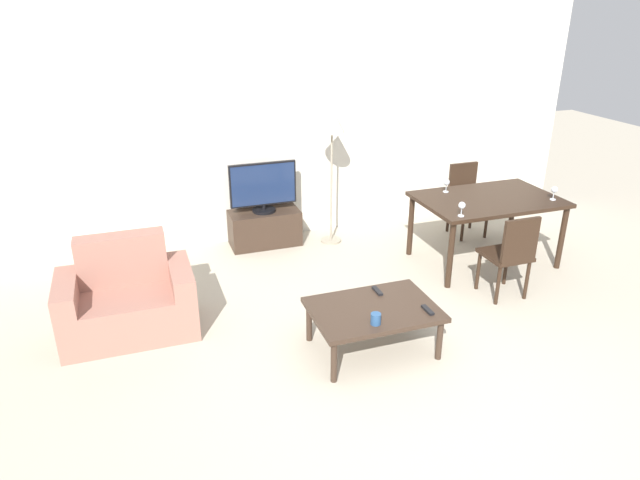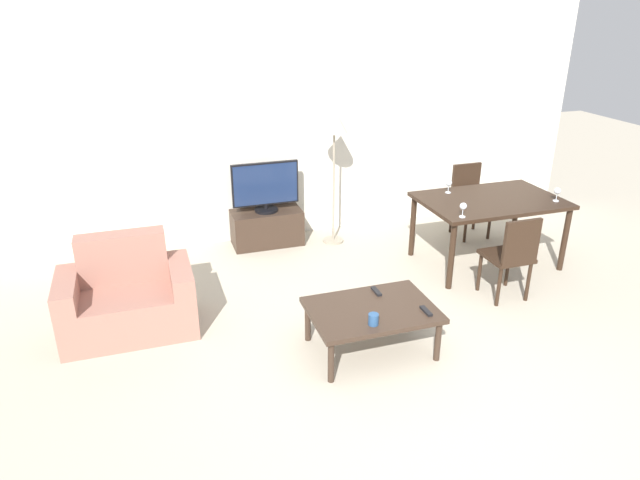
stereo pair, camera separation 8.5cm
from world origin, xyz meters
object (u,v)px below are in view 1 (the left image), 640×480
Objects in this scene: tv at (263,187)px; remote_primary at (377,291)px; dining_table at (488,204)px; coffee_table at (373,312)px; dining_chair_far at (466,195)px; dining_chair_near at (511,252)px; floor_lamp at (332,130)px; cup_white_near at (376,319)px; wine_glass_right at (554,190)px; wine_glass_center at (462,206)px; wine_glass_left at (446,183)px; remote_secondary at (428,310)px; tv_stand at (265,228)px; armchair at (127,301)px.

remote_primary is (0.44, -2.16, -0.30)m from tv.
dining_table is at bearing 29.02° from remote_primary.
coffee_table is at bearing -120.84° from remote_primary.
dining_chair_near is at bearing -108.05° from dining_chair_far.
floor_lamp is 10.44× the size of remote_primary.
dining_chair_near is at bearing 20.39° from cup_white_near.
wine_glass_right reaches higher than dining_chair_near.
dining_chair_near is at bearing 13.77° from coffee_table.
tv is at bearing 94.76° from cup_white_near.
dining_chair_far is (2.39, -0.44, -0.23)m from tv.
wine_glass_center is at bearing -146.42° from dining_table.
dining_chair_near is at bearing -86.17° from wine_glass_left.
dining_table is 0.84m from dining_chair_far.
floor_lamp is at bearing 88.30° from remote_secondary.
cup_white_near is (0.22, -2.62, 0.23)m from tv_stand.
wine_glass_right is at bearing -72.15° from dining_chair_far.
dining_chair_far is at bearing 71.95° from dining_table.
tv is 0.90× the size of dining_chair_near.
wine_glass_left is at bearing 47.14° from cup_white_near.
wine_glass_right reaches higher than dining_chair_far.
remote_primary is 1.03× the size of wine_glass_left.
dining_table is 1.86m from floor_lamp.
cup_white_near reaches higher than coffee_table.
dining_chair_far is 2.60m from remote_primary.
tv_stand is 2.12m from wine_glass_left.
tv is at bearing 104.92° from remote_secondary.
tv_stand is (1.56, 1.44, -0.09)m from armchair.
wine_glass_left reaches higher than tv_stand.
floor_lamp reaches higher than wine_glass_center.
tv is 0.76× the size of coffee_table.
remote_primary reaches higher than tv_stand.
wine_glass_left is at bearing -141.10° from dining_chair_far.
dining_chair_far is at bearing 71.95° from dining_chair_near.
coffee_table is 1.63m from dining_chair_near.
dining_table is 0.71m from wine_glass_center.
dining_chair_far is 5.83× the size of wine_glass_right.
floor_lamp is 1.37m from wine_glass_left.
dining_chair_near reaches higher than armchair.
cup_white_near reaches higher than remote_primary.
dining_chair_far reaches higher than armchair.
tv is 2.43m from coffee_table.
cup_white_near is 0.61× the size of wine_glass_right.
dining_table is 16.24× the size of cup_white_near.
wine_glass_center is (1.57, -1.60, 0.63)m from tv_stand.
remote_secondary is (-0.07, -2.41, -0.93)m from floor_lamp.
coffee_table is at bearing -166.23° from dining_chair_near.
wine_glass_right is (2.29, 0.66, 0.43)m from remote_primary.
wine_glass_left reaches higher than remote_primary.
tv is 3.12m from wine_glass_right.
coffee_table is 6.71× the size of remote_primary.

